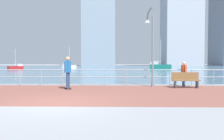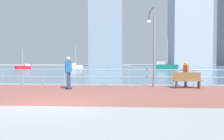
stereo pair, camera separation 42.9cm
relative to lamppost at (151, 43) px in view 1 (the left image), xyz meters
The scene contains 13 objects.
ground 34.66m from the lamppost, 97.14° to the left, with size 220.00×220.00×0.00m, color gray.
brick_paving 5.88m from the lamppost, 145.60° to the right, with size 28.00×6.79×0.01m, color brown.
harbor_water 45.74m from the lamppost, 95.40° to the left, with size 180.00×88.00×0.00m, color slate.
waterfront_railing 4.76m from the lamppost, behind, with size 25.25×0.06×1.05m.
lamppost is the anchor object (origin of this frame).
skateboarder 5.37m from the lamppost, 161.50° to the right, with size 0.41×0.55×1.83m.
bystander 2.77m from the lamppost, ahead, with size 0.26×0.55×1.56m.
park_bench 3.07m from the lamppost, 20.76° to the right, with size 1.60×0.45×0.92m.
sailboat_teal 40.37m from the lamppost, 109.77° to the left, with size 2.93×3.75×5.21m.
sailboat_ivory 41.24m from the lamppost, 126.07° to the left, with size 2.85×2.97×4.42m.
sailboat_white 37.04m from the lamppost, 78.03° to the left, with size 4.99×2.92×6.69m.
tower_brick 86.71m from the lamppost, 96.75° to the left, with size 14.00×16.71×49.11m.
tower_glass 78.12m from the lamppost, 72.52° to the left, with size 13.61×13.40×38.63m.
Camera 1 is at (2.18, -7.92, 1.52)m, focal length 34.80 mm.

